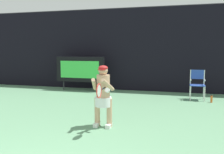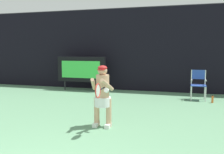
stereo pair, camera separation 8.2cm
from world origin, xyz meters
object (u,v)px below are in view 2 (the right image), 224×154
at_px(scoreboard, 81,69).
at_px(umpire_chair, 198,83).
at_px(water_bottle, 212,99).
at_px(tennis_racket, 98,91).
at_px(tennis_player, 102,94).

distance_m(scoreboard, umpire_chair, 4.92).
relative_size(umpire_chair, water_bottle, 4.08).
distance_m(scoreboard, water_bottle, 5.49).
bearing_deg(tennis_racket, tennis_player, 104.45).
height_order(scoreboard, umpire_chair, scoreboard).
xyz_separation_m(scoreboard, tennis_player, (2.49, -4.56, -0.16)).
distance_m(scoreboard, tennis_player, 5.20).
relative_size(umpire_chair, tennis_player, 0.74).
height_order(umpire_chair, tennis_racket, tennis_racket).
height_order(umpire_chair, tennis_player, tennis_player).
height_order(scoreboard, tennis_player, scoreboard).
distance_m(scoreboard, tennis_racket, 5.77).
bearing_deg(scoreboard, water_bottle, -11.48).
xyz_separation_m(umpire_chair, tennis_player, (-2.37, -3.90, 0.17)).
distance_m(water_bottle, tennis_player, 4.53).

